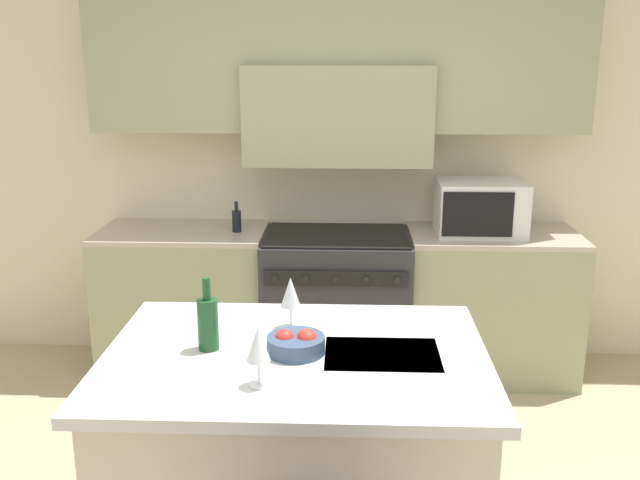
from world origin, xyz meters
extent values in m
cube|color=beige|center=(0.00, 2.23, 1.35)|extent=(10.00, 0.06, 2.70)
cube|color=gray|center=(0.00, 2.03, 1.98)|extent=(3.02, 0.34, 0.85)
cube|color=gray|center=(0.00, 2.00, 1.65)|extent=(1.15, 0.40, 0.60)
cube|color=gray|center=(-0.98, 1.89, 0.45)|extent=(1.05, 0.62, 0.91)
cube|color=#B2A893|center=(-0.98, 1.89, 0.92)|extent=(1.05, 0.62, 0.03)
cube|color=gray|center=(0.98, 1.89, 0.45)|extent=(1.05, 0.62, 0.91)
cube|color=#B2A893|center=(0.98, 1.89, 0.92)|extent=(1.05, 0.62, 0.03)
cube|color=#2D2D33|center=(0.00, 1.87, 0.45)|extent=(0.92, 0.66, 0.91)
cube|color=black|center=(0.00, 1.87, 0.91)|extent=(0.88, 0.61, 0.01)
cube|color=black|center=(0.00, 1.53, 0.75)|extent=(0.84, 0.02, 0.09)
cylinder|color=black|center=(-0.36, 1.52, 0.75)|extent=(0.04, 0.02, 0.04)
cylinder|color=black|center=(-0.18, 1.52, 0.75)|extent=(0.04, 0.02, 0.04)
cylinder|color=black|center=(0.00, 1.52, 0.75)|extent=(0.04, 0.02, 0.04)
cylinder|color=black|center=(0.18, 1.52, 0.75)|extent=(0.04, 0.02, 0.04)
cylinder|color=black|center=(0.36, 1.52, 0.75)|extent=(0.04, 0.02, 0.04)
cube|color=silver|center=(0.88, 1.89, 1.10)|extent=(0.53, 0.39, 0.33)
cube|color=black|center=(0.83, 1.69, 1.10)|extent=(0.42, 0.01, 0.27)
cube|color=beige|center=(-0.13, 0.10, 0.43)|extent=(1.39, 0.99, 0.87)
cube|color=silver|center=(-0.13, 0.10, 0.89)|extent=(1.48, 1.07, 0.04)
cube|color=#2D2D30|center=(0.20, 0.10, 0.91)|extent=(0.44, 0.32, 0.01)
cylinder|color=#B2B2B7|center=(0.20, 0.29, 0.91)|extent=(0.02, 0.02, 0.00)
cylinder|color=#194723|center=(-0.47, 0.12, 1.02)|extent=(0.08, 0.08, 0.20)
cylinder|color=#194723|center=(-0.47, 0.12, 1.16)|extent=(0.03, 0.03, 0.09)
cylinder|color=white|center=(-0.24, -0.18, 0.92)|extent=(0.08, 0.08, 0.01)
cylinder|color=white|center=(-0.24, -0.18, 0.96)|extent=(0.01, 0.01, 0.09)
cone|color=white|center=(-0.24, -0.18, 1.07)|extent=(0.08, 0.08, 0.13)
cylinder|color=white|center=(-0.17, 0.35, 0.92)|extent=(0.08, 0.08, 0.01)
cylinder|color=white|center=(-0.17, 0.35, 0.96)|extent=(0.01, 0.01, 0.09)
cone|color=white|center=(-0.17, 0.35, 1.07)|extent=(0.08, 0.08, 0.13)
cylinder|color=#384C6B|center=(-0.13, 0.10, 0.95)|extent=(0.22, 0.22, 0.07)
sphere|color=red|center=(-0.17, 0.10, 0.97)|extent=(0.08, 0.08, 0.08)
sphere|color=red|center=(-0.09, 0.10, 0.97)|extent=(0.08, 0.08, 0.08)
cylinder|color=black|center=(-0.63, 1.86, 1.00)|extent=(0.06, 0.06, 0.14)
cylinder|color=black|center=(-0.63, 1.86, 1.10)|extent=(0.02, 0.02, 0.06)
camera|label=1|loc=(0.07, -2.43, 2.05)|focal=40.00mm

